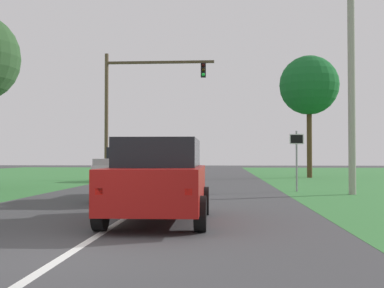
# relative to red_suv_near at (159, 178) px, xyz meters

# --- Properties ---
(ground_plane) EXTENTS (120.00, 120.00, 0.00)m
(ground_plane) POSITION_rel_red_suv_near_xyz_m (-0.89, 8.78, -1.00)
(ground_plane) COLOR #424244
(lane_centre_stripe) EXTENTS (0.16, 43.37, 0.01)m
(lane_centre_stripe) POSITION_rel_red_suv_near_xyz_m (-0.89, -2.22, -1.00)
(lane_centre_stripe) COLOR white
(lane_centre_stripe) RESTS_ON ground_plane
(red_suv_near) EXTENTS (2.29, 4.57, 1.91)m
(red_suv_near) POSITION_rel_red_suv_near_xyz_m (0.00, 0.00, 0.00)
(red_suv_near) COLOR #9E1411
(red_suv_near) RESTS_ON ground_plane
(pickup_truck_lead) EXTENTS (2.26, 5.30, 1.80)m
(pickup_truck_lead) POSITION_rel_red_suv_near_xyz_m (-1.51, 5.85, -0.06)
(pickup_truck_lead) COLOR silver
(pickup_truck_lead) RESTS_ON ground_plane
(traffic_light) EXTENTS (7.10, 0.40, 8.17)m
(traffic_light) POSITION_rel_red_suv_near_xyz_m (-4.32, 19.77, 4.34)
(traffic_light) COLOR brown
(traffic_light) RESTS_ON ground_plane
(keep_moving_sign) EXTENTS (0.60, 0.09, 2.59)m
(keep_moving_sign) POSITION_rel_red_suv_near_xyz_m (4.62, 9.83, 0.66)
(keep_moving_sign) COLOR gray
(keep_moving_sign) RESTS_ON ground_plane
(oak_tree_right) EXTENTS (4.18, 4.18, 8.64)m
(oak_tree_right) POSITION_rel_red_suv_near_xyz_m (7.57, 23.54, 5.51)
(oak_tree_right) COLOR #4C351E
(oak_tree_right) RESTS_ON ground_plane
(utility_pole_right) EXTENTS (0.28, 0.28, 9.59)m
(utility_pole_right) POSITION_rel_red_suv_near_xyz_m (6.55, 8.34, 3.80)
(utility_pole_right) COLOR #9E998E
(utility_pole_right) RESTS_ON ground_plane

